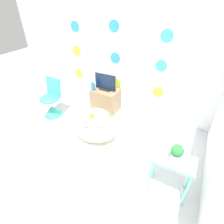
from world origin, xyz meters
name	(u,v)px	position (x,y,z in m)	size (l,w,h in m)	color
ground_plane	(44,180)	(0.00, 0.00, 0.00)	(12.00, 12.00, 0.00)	silver
wall_back_dotted	(116,48)	(0.00, 2.22, 1.30)	(4.96, 0.05, 2.60)	white
rug	(94,141)	(0.20, 0.99, 0.00)	(1.35, 0.97, 0.01)	silver
bathtub	(94,126)	(0.14, 1.12, 0.23)	(0.82, 0.67, 0.45)	white
rubber_duck	(92,116)	(0.15, 1.05, 0.49)	(0.08, 0.09, 0.10)	yellow
chair	(52,104)	(-1.01, 1.27, 0.26)	(0.41, 0.41, 0.79)	#38B2A3
tv_cabinet	(105,100)	(-0.11, 1.96, 0.25)	(0.55, 0.42, 0.50)	#8E704C
tv	(105,83)	(-0.11, 1.96, 0.66)	(0.46, 0.12, 0.34)	black
vase	(93,87)	(-0.33, 1.83, 0.58)	(0.09, 0.09, 0.18)	#2D72B7
side_table	(172,167)	(1.56, 0.68, 0.46)	(0.49, 0.30, 0.59)	#72D8B7
potted_plant_left	(177,152)	(1.56, 0.68, 0.71)	(0.14, 0.14, 0.22)	beige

